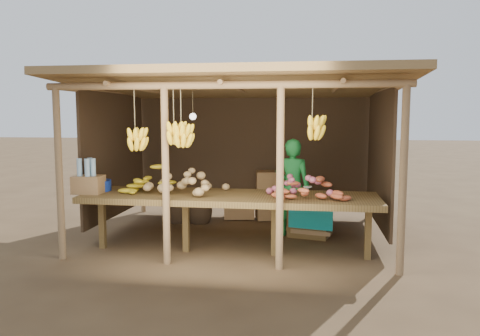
# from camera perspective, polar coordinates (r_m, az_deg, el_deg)

# --- Properties ---
(ground) EXTENTS (60.00, 60.00, 0.00)m
(ground) POSITION_cam_1_polar(r_m,az_deg,el_deg) (7.30, -0.00, -8.22)
(ground) COLOR brown
(ground) RESTS_ON ground
(stall_structure) EXTENTS (4.70, 3.50, 2.43)m
(stall_structure) POSITION_cam_1_polar(r_m,az_deg,el_deg) (6.95, -0.16, 6.92)
(stall_structure) COLOR #93704C
(stall_structure) RESTS_ON ground
(counter) EXTENTS (3.90, 1.05, 0.80)m
(counter) POSITION_cam_1_polar(r_m,az_deg,el_deg) (6.22, -1.28, -3.82)
(counter) COLOR brown
(counter) RESTS_ON ground
(potato_heap) EXTENTS (1.22, 0.93, 0.37)m
(potato_heap) POSITION_cam_1_polar(r_m,az_deg,el_deg) (6.35, -6.97, -1.40)
(potato_heap) COLOR tan
(potato_heap) RESTS_ON counter
(sweet_potato_heap) EXTENTS (0.96, 0.68, 0.35)m
(sweet_potato_heap) POSITION_cam_1_polar(r_m,az_deg,el_deg) (5.93, 8.51, -2.06)
(sweet_potato_heap) COLOR #BC5430
(sweet_potato_heap) RESTS_ON counter
(onion_heap) EXTENTS (0.99, 0.80, 0.36)m
(onion_heap) POSITION_cam_1_polar(r_m,az_deg,el_deg) (6.14, 7.53, -1.73)
(onion_heap) COLOR #B95A71
(onion_heap) RESTS_ON counter
(banana_pile) EXTENTS (0.78, 0.63, 0.35)m
(banana_pile) POSITION_cam_1_polar(r_m,az_deg,el_deg) (6.48, -10.31, -1.39)
(banana_pile) COLOR gold
(banana_pile) RESTS_ON counter
(tomato_basin) EXTENTS (0.42, 0.42, 0.22)m
(tomato_basin) POSITION_cam_1_polar(r_m,az_deg,el_deg) (6.81, -17.19, -1.91)
(tomato_basin) COLOR navy
(tomato_basin) RESTS_ON counter
(bottle_box) EXTENTS (0.39, 0.32, 0.48)m
(bottle_box) POSITION_cam_1_polar(r_m,az_deg,el_deg) (6.61, -18.00, -1.38)
(bottle_box) COLOR olive
(bottle_box) RESTS_ON counter
(vendor) EXTENTS (0.60, 0.45, 1.50)m
(vendor) POSITION_cam_1_polar(r_m,az_deg,el_deg) (7.19, 6.40, -2.39)
(vendor) COLOR #1C7E33
(vendor) RESTS_ON ground
(tarp_crate) EXTENTS (0.79, 0.72, 0.79)m
(tarp_crate) POSITION_cam_1_polar(r_m,az_deg,el_deg) (7.30, 8.55, -5.66)
(tarp_crate) COLOR brown
(tarp_crate) RESTS_ON ground
(carton_stack) EXTENTS (1.18, 0.51, 0.85)m
(carton_stack) POSITION_cam_1_polar(r_m,az_deg,el_deg) (8.34, 2.52, -3.75)
(carton_stack) COLOR olive
(carton_stack) RESTS_ON ground
(burlap_sacks) EXTENTS (0.83, 0.43, 0.58)m
(burlap_sacks) POSITION_cam_1_polar(r_m,az_deg,el_deg) (8.15, -6.29, -4.87)
(burlap_sacks) COLOR #412F1E
(burlap_sacks) RESTS_ON ground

